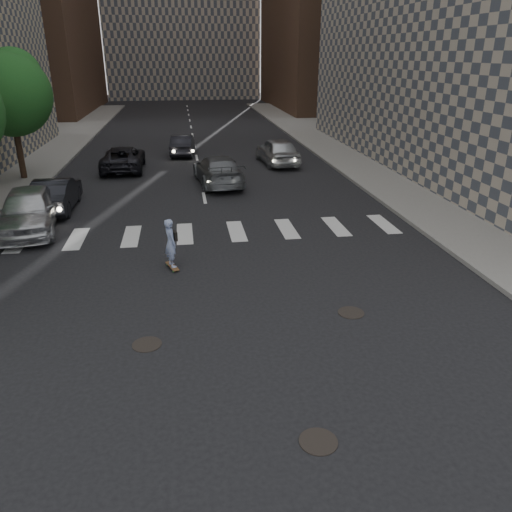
{
  "coord_description": "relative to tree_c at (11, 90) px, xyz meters",
  "views": [
    {
      "loc": [
        -0.91,
        -9.23,
        6.42
      ],
      "look_at": [
        0.91,
        3.2,
        1.3
      ],
      "focal_mm": 35.0,
      "sensor_mm": 36.0,
      "label": 1
    }
  ],
  "objects": [
    {
      "name": "tree_c",
      "position": [
        0.0,
        0.0,
        0.0
      ],
      "size": [
        4.2,
        4.2,
        6.6
      ],
      "color": "#382619",
      "rests_on": "sidewalk_left"
    },
    {
      "name": "traffic_car_a",
      "position": [
        2.95,
        -6.14,
        -3.93
      ],
      "size": [
        1.59,
        4.39,
        1.44
      ],
      "primitive_type": "imported",
      "rotation": [
        0.0,
        0.0,
        3.16
      ],
      "color": "black",
      "rests_on": "ground"
    },
    {
      "name": "traffic_car_c",
      "position": [
        5.08,
        1.71,
        -3.95
      ],
      "size": [
        2.34,
        5.02,
        1.39
      ],
      "primitive_type": "imported",
      "rotation": [
        0.0,
        0.0,
        3.15
      ],
      "color": "black",
      "rests_on": "ground"
    },
    {
      "name": "traffic_car_e",
      "position": [
        8.59,
        5.98,
        -3.98
      ],
      "size": [
        1.77,
        4.16,
        1.33
      ],
      "primitive_type": "imported",
      "rotation": [
        0.0,
        0.0,
        3.05
      ],
      "color": "black",
      "rests_on": "ground"
    },
    {
      "name": "traffic_car_b",
      "position": [
        10.33,
        -2.54,
        -3.89
      ],
      "size": [
        2.64,
        5.39,
        1.51
      ],
      "primitive_type": "imported",
      "rotation": [
        0.0,
        0.0,
        3.25
      ],
      "color": "slate",
      "rests_on": "ground"
    },
    {
      "name": "skateboarder",
      "position": [
        8.02,
        -13.43,
        -3.77
      ],
      "size": [
        0.55,
        0.86,
        1.66
      ],
      "rotation": [
        0.0,
        0.0,
        0.34
      ],
      "color": "brown",
      "rests_on": "ground"
    },
    {
      "name": "manhole_a",
      "position": [
        10.65,
        -21.64,
        -4.64
      ],
      "size": [
        0.7,
        0.7,
        0.02
      ],
      "primitive_type": "cylinder",
      "color": "black",
      "rests_on": "ground"
    },
    {
      "name": "traffic_car_d",
      "position": [
        14.35,
        2.09,
        -3.83
      ],
      "size": [
        2.31,
        4.95,
        1.64
      ],
      "primitive_type": "imported",
      "rotation": [
        0.0,
        0.0,
        3.22
      ],
      "color": "silver",
      "rests_on": "ground"
    },
    {
      "name": "sidewalk_right",
      "position": [
        23.95,
        0.86,
        -4.57
      ],
      "size": [
        13.0,
        80.0,
        0.15
      ],
      "primitive_type": "cube",
      "color": "gray",
      "rests_on": "ground"
    },
    {
      "name": "ground",
      "position": [
        9.45,
        -19.14,
        -4.65
      ],
      "size": [
        160.0,
        160.0,
        0.0
      ],
      "primitive_type": "plane",
      "color": "black",
      "rests_on": "ground"
    },
    {
      "name": "manhole_b",
      "position": [
        7.45,
        -17.94,
        -4.64
      ],
      "size": [
        0.7,
        0.7,
        0.02
      ],
      "primitive_type": "cylinder",
      "color": "black",
      "rests_on": "ground"
    },
    {
      "name": "manhole_c",
      "position": [
        12.75,
        -17.14,
        -4.64
      ],
      "size": [
        0.7,
        0.7,
        0.02
      ],
      "primitive_type": "cylinder",
      "color": "black",
      "rests_on": "ground"
    },
    {
      "name": "silver_sedan",
      "position": [
        2.56,
        -8.94,
        -3.8
      ],
      "size": [
        2.62,
        5.16,
        1.68
      ],
      "primitive_type": "imported",
      "rotation": [
        0.0,
        0.0,
        0.13
      ],
      "color": "#BABDC2",
      "rests_on": "ground"
    }
  ]
}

